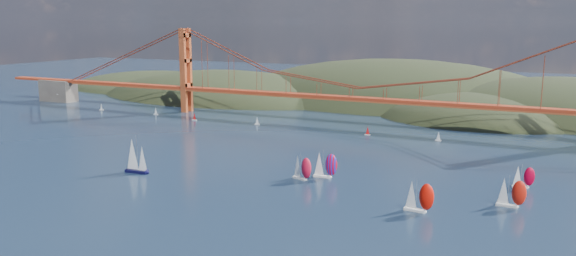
# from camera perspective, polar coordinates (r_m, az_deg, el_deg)

# --- Properties ---
(ground) EXTENTS (1200.00, 1200.00, 0.00)m
(ground) POSITION_cam_1_polar(r_m,az_deg,el_deg) (171.00, -12.75, -9.75)
(ground) COLOR black
(ground) RESTS_ON ground
(headlands) EXTENTS (725.00, 225.00, 96.00)m
(headlands) POSITION_cam_1_polar(r_m,az_deg,el_deg) (413.03, 17.45, 0.25)
(headlands) COLOR black
(headlands) RESTS_ON ground
(bridge) EXTENTS (552.00, 12.00, 55.00)m
(bridge) POSITION_cam_1_polar(r_m,az_deg,el_deg) (322.63, 7.02, 5.88)
(bridge) COLOR #982E15
(bridge) RESTS_ON ground
(sloop_navy) EXTENTS (9.97, 5.85, 15.25)m
(sloop_navy) POSITION_cam_1_polar(r_m,az_deg,el_deg) (230.46, -15.26, -2.78)
(sloop_navy) COLOR black
(sloop_navy) RESTS_ON ground
(racer_0) EXTENTS (9.08, 5.74, 10.16)m
(racer_0) POSITION_cam_1_polar(r_m,az_deg,el_deg) (213.03, 1.40, -4.03)
(racer_0) COLOR silver
(racer_0) RESTS_ON ground
(racer_1) EXTENTS (9.63, 4.38, 10.90)m
(racer_1) POSITION_cam_1_polar(r_m,az_deg,el_deg) (182.30, 13.12, -6.76)
(racer_1) COLOR white
(racer_1) RESTS_ON ground
(racer_2) EXTENTS (9.17, 3.89, 10.44)m
(racer_2) POSITION_cam_1_polar(r_m,az_deg,el_deg) (195.88, 21.71, -6.09)
(racer_2) COLOR silver
(racer_2) RESTS_ON ground
(racer_3) EXTENTS (7.80, 4.06, 8.75)m
(racer_3) POSITION_cam_1_polar(r_m,az_deg,el_deg) (220.07, 22.78, -4.58)
(racer_3) COLOR white
(racer_3) RESTS_ON ground
(racer_rwb) EXTENTS (9.53, 3.86, 10.97)m
(racer_rwb) POSITION_cam_1_polar(r_m,az_deg,el_deg) (216.04, 3.77, -3.73)
(racer_rwb) COLOR silver
(racer_rwb) RESTS_ON ground
(distant_boat_0) EXTENTS (3.00, 2.00, 4.70)m
(distant_boat_0) POSITION_cam_1_polar(r_m,az_deg,el_deg) (402.10, -18.44, 2.07)
(distant_boat_0) COLOR silver
(distant_boat_0) RESTS_ON ground
(distant_boat_1) EXTENTS (3.00, 2.00, 4.70)m
(distant_boat_1) POSITION_cam_1_polar(r_m,az_deg,el_deg) (373.32, -13.29, 1.71)
(distant_boat_1) COLOR silver
(distant_boat_1) RESTS_ON ground
(distant_boat_2) EXTENTS (3.00, 2.00, 4.70)m
(distant_boat_2) POSITION_cam_1_polar(r_m,az_deg,el_deg) (346.20, -9.48, 1.16)
(distant_boat_2) COLOR silver
(distant_boat_2) RESTS_ON ground
(distant_boat_3) EXTENTS (3.00, 2.00, 4.70)m
(distant_boat_3) POSITION_cam_1_polar(r_m,az_deg,el_deg) (327.53, -3.16, 0.75)
(distant_boat_3) COLOR silver
(distant_boat_3) RESTS_ON ground
(distant_boat_8) EXTENTS (3.00, 2.00, 4.70)m
(distant_boat_8) POSITION_cam_1_polar(r_m,az_deg,el_deg) (292.57, 15.04, -0.81)
(distant_boat_8) COLOR silver
(distant_boat_8) RESTS_ON ground
(distant_boat_9) EXTENTS (3.00, 2.00, 4.70)m
(distant_boat_9) POSITION_cam_1_polar(r_m,az_deg,el_deg) (299.82, 8.09, -0.27)
(distant_boat_9) COLOR silver
(distant_boat_9) RESTS_ON ground
(gull) EXTENTS (0.90, 0.25, 0.17)m
(gull) POSITION_cam_1_polar(r_m,az_deg,el_deg) (240.49, -22.37, 3.18)
(gull) COLOR white
(gull) RESTS_ON ground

